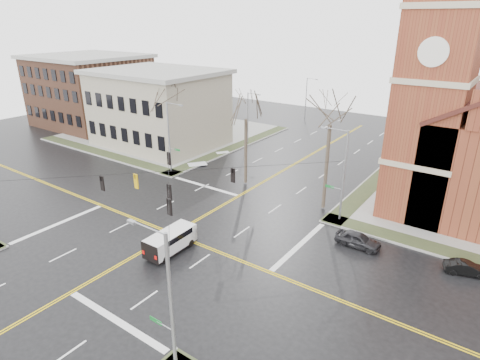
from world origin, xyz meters
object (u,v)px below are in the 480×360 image
Objects in this scene: cargo_van at (172,239)px; tree_nw_near at (246,115)px; signal_pole_nw at (170,136)px; tree_ne at (331,119)px; parked_car_a at (358,240)px; parked_car_b at (466,268)px; signal_pole_ne at (342,173)px; streetlight_north_b at (307,97)px; tree_nw_far at (166,103)px; streetlight_north_a at (249,116)px; signal_pole_se at (169,304)px.

cargo_van is 17.96m from tree_nw_near.
signal_pole_nw is 19.39m from cargo_van.
parked_car_a is at bearing -42.93° from tree_ne.
tree_nw_near is (-24.51, 5.28, 7.90)m from parked_car_b.
tree_nw_near is at bearing 101.39° from cargo_van.
signal_pole_ne and signal_pole_nw have the same top height.
parked_car_a is 0.33× the size of tree_nw_near.
signal_pole_ne is 1.84× the size of cargo_van.
parked_car_a reaches higher than parked_car_b.
streetlight_north_b is at bearing 119.41° from tree_ne.
parked_car_b is (21.04, 10.74, -0.56)m from cargo_van.
streetlight_north_b is 34.67m from tree_nw_far.
signal_pole_ne is 1.00× the size of signal_pole_nw.
tree_ne is at bearing -5.04° from tree_nw_near.
tree_nw_far reaches higher than streetlight_north_a.
tree_ne is at bearing 95.28° from signal_pole_se.
parked_car_a is (12.71, 9.84, -0.43)m from cargo_van.
streetlight_north_a is at bearing 123.17° from tree_nw_near.
tree_ne is at bearing -1.66° from tree_nw_far.
signal_pole_ne is 23.00m from signal_pole_se.
parked_car_a is 11.79m from tree_ne.
signal_pole_ne is 25.49m from tree_nw_far.
signal_pole_ne is 2.31× the size of parked_car_a.
signal_pole_nw reaches higher than cargo_van.
signal_pole_se is at bearing -90.00° from signal_pole_ne.
streetlight_north_a is 25.27m from tree_ne.
cargo_van is (-9.32, 9.44, -3.86)m from signal_pole_se.
tree_ne is at bearing 4.30° from signal_pole_nw.
tree_ne is (20.38, 1.53, 4.63)m from signal_pole_nw.
tree_nw_far is (-36.88, 5.01, 7.82)m from parked_car_b.
tree_nw_far is at bearing 175.01° from signal_pole_ne.
cargo_van is 23.63m from parked_car_b.
tree_nw_near reaches higher than parked_car_b.
tree_nw_far is at bearing 138.95° from signal_pole_nw.
signal_pole_nw is 26.64m from parked_car_a.
tree_ne reaches higher than parked_car_a.
streetlight_north_b is 2.06× the size of parked_car_a.
tree_nw_far is 22.94m from tree_ne.
tree_ne is at bearing -60.59° from streetlight_north_b.
signal_pole_nw is at bearing 133.64° from cargo_van.
signal_pole_se is (0.00, -23.00, 0.00)m from signal_pole_ne.
cargo_van is at bearing -45.51° from signal_pole_nw.
streetlight_north_a is 39.03m from parked_car_b.
tree_nw_far is (-2.52, 2.20, 3.40)m from signal_pole_nw.
streetlight_north_b is at bearing 21.52° from parked_car_b.
signal_pole_se is at bearing -46.20° from cargo_van.
signal_pole_nw is 20.95m from tree_ne.
signal_pole_ne is 0.77× the size of tree_nw_near.
signal_pole_ne is at bearing -34.06° from tree_ne.
parked_car_a is 30.15m from tree_nw_far.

